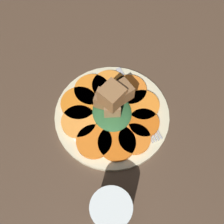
{
  "coord_description": "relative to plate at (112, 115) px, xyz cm",
  "views": [
    {
      "loc": [
        -28.98,
        8.27,
        63.85
      ],
      "look_at": [
        0.0,
        0.0,
        4.1
      ],
      "focal_mm": 50.0,
      "sensor_mm": 36.0,
      "label": 1
    }
  ],
  "objects": [
    {
      "name": "carrot_slice_6",
      "position": [
        -6.89,
        0.92,
        1.06
      ],
      "size": [
        7.92,
        7.92,
        0.95
      ],
      "primitive_type": "cylinder",
      "color": "orange",
      "rests_on": "plate"
    },
    {
      "name": "table_slab",
      "position": [
        0.0,
        0.0,
        -1.52
      ],
      "size": [
        120.0,
        120.0,
        2.0
      ],
      "primitive_type": "cube",
      "color": "#4C3828",
      "rests_on": "ground"
    },
    {
      "name": "carrot_slice_8",
      "position": [
        -4.15,
        -5.89,
        1.06
      ],
      "size": [
        6.58,
        6.58,
        0.95
      ],
      "primitive_type": "cylinder",
      "color": "orange",
      "rests_on": "plate"
    },
    {
      "name": "carrot_slice_3",
      "position": [
        4.25,
        6.28,
        1.06
      ],
      "size": [
        8.15,
        8.15,
        0.95
      ],
      "primitive_type": "cylinder",
      "color": "orange",
      "rests_on": "plate"
    },
    {
      "name": "carrot_slice_7",
      "position": [
        -7.06,
        -2.85,
        1.06
      ],
      "size": [
        6.76,
        6.76,
        0.95
      ],
      "primitive_type": "cylinder",
      "color": "orange",
      "rests_on": "plate"
    },
    {
      "name": "carrot_slice_9",
      "position": [
        0.47,
        -6.99,
        1.06
      ],
      "size": [
        7.36,
        7.36,
        0.95
      ],
      "primitive_type": "cylinder",
      "color": "orange",
      "rests_on": "plate"
    },
    {
      "name": "water_glass",
      "position": [
        -20.55,
        6.01,
        5.02
      ],
      "size": [
        7.0,
        7.0,
        11.07
      ],
      "color": "silver",
      "rests_on": "table_slab"
    },
    {
      "name": "carrot_slice_5",
      "position": [
        -5.31,
        5.38,
        1.06
      ],
      "size": [
        7.45,
        7.45,
        0.95
      ],
      "primitive_type": "cylinder",
      "color": "orange",
      "rests_on": "plate"
    },
    {
      "name": "carrot_slice_1",
      "position": [
        6.86,
        -1.35,
        1.06
      ],
      "size": [
        7.93,
        7.93,
        0.95
      ],
      "primitive_type": "cylinder",
      "color": "orange",
      "rests_on": "plate"
    },
    {
      "name": "plate",
      "position": [
        0.0,
        0.0,
        0.0
      ],
      "size": [
        25.05,
        25.05,
        1.05
      ],
      "color": "beige",
      "rests_on": "table_slab"
    },
    {
      "name": "fork",
      "position": [
        0.65,
        -6.06,
        0.78
      ],
      "size": [
        19.94,
        4.47,
        0.4
      ],
      "rotation": [
        0.0,
        0.0,
        0.14
      ],
      "color": "#B2B2B7",
      "rests_on": "plate"
    },
    {
      "name": "carrot_slice_0",
      "position": [
        4.51,
        -5.4,
        1.06
      ],
      "size": [
        7.66,
        7.66,
        0.95
      ],
      "primitive_type": "cylinder",
      "color": "orange",
      "rests_on": "plate"
    },
    {
      "name": "carrot_slice_4",
      "position": [
        -0.18,
        7.38,
        1.06
      ],
      "size": [
        7.53,
        7.53,
        0.95
      ],
      "primitive_type": "cylinder",
      "color": "orange",
      "rests_on": "plate"
    },
    {
      "name": "center_pile",
      "position": [
        0.41,
        -0.29,
        4.48
      ],
      "size": [
        9.39,
        8.88,
        10.24
      ],
      "color": "#2D6033",
      "rests_on": "plate"
    },
    {
      "name": "carrot_slice_2",
      "position": [
        6.83,
        2.72,
        1.06
      ],
      "size": [
        8.0,
        8.0,
        0.95
      ],
      "primitive_type": "cylinder",
      "color": "orange",
      "rests_on": "plate"
    }
  ]
}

